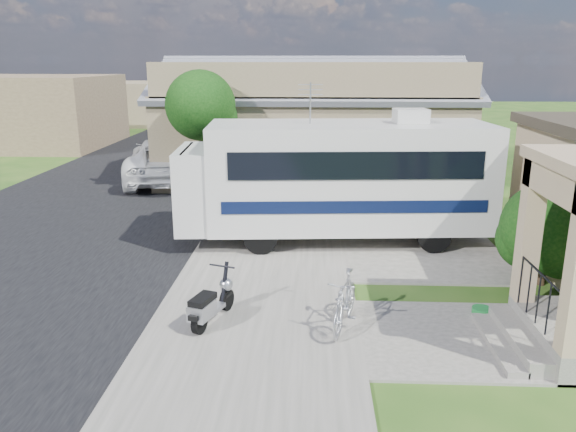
{
  "coord_description": "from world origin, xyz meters",
  "views": [
    {
      "loc": [
        0.1,
        -10.31,
        4.88
      ],
      "look_at": [
        -0.5,
        2.5,
        1.3
      ],
      "focal_mm": 35.0,
      "sensor_mm": 36.0,
      "label": 1
    }
  ],
  "objects_px": {
    "pickup_truck": "(166,159)",
    "garden_hose": "(481,313)",
    "bicycle": "(345,304)",
    "van": "(187,134)",
    "motorhome": "(337,176)",
    "scooter": "(210,304)",
    "shrub": "(550,224)"
  },
  "relations": [
    {
      "from": "motorhome",
      "to": "bicycle",
      "type": "relative_size",
      "value": 4.88
    },
    {
      "from": "motorhome",
      "to": "van",
      "type": "height_order",
      "value": "motorhome"
    },
    {
      "from": "van",
      "to": "garden_hose",
      "type": "relative_size",
      "value": 17.77
    },
    {
      "from": "shrub",
      "to": "van",
      "type": "xyz_separation_m",
      "value": [
        -12.09,
        18.21,
        -0.43
      ]
    },
    {
      "from": "bicycle",
      "to": "van",
      "type": "xyz_separation_m",
      "value": [
        -7.5,
        20.67,
        0.45
      ]
    },
    {
      "from": "bicycle",
      "to": "scooter",
      "type": "bearing_deg",
      "value": -165.01
    },
    {
      "from": "scooter",
      "to": "shrub",
      "type": "bearing_deg",
      "value": 37.54
    },
    {
      "from": "pickup_truck",
      "to": "garden_hose",
      "type": "relative_size",
      "value": 17.02
    },
    {
      "from": "scooter",
      "to": "bicycle",
      "type": "xyz_separation_m",
      "value": [
        2.51,
        -0.02,
        0.07
      ]
    },
    {
      "from": "motorhome",
      "to": "pickup_truck",
      "type": "height_order",
      "value": "motorhome"
    },
    {
      "from": "van",
      "to": "scooter",
      "type": "bearing_deg",
      "value": -84.68
    },
    {
      "from": "shrub",
      "to": "van",
      "type": "bearing_deg",
      "value": 123.58
    },
    {
      "from": "pickup_truck",
      "to": "garden_hose",
      "type": "bearing_deg",
      "value": 115.46
    },
    {
      "from": "motorhome",
      "to": "van",
      "type": "bearing_deg",
      "value": 112.01
    },
    {
      "from": "motorhome",
      "to": "scooter",
      "type": "height_order",
      "value": "motorhome"
    },
    {
      "from": "bicycle",
      "to": "van",
      "type": "height_order",
      "value": "van"
    },
    {
      "from": "shrub",
      "to": "pickup_truck",
      "type": "bearing_deg",
      "value": 136.56
    },
    {
      "from": "shrub",
      "to": "pickup_truck",
      "type": "distance_m",
      "value": 15.64
    },
    {
      "from": "garden_hose",
      "to": "motorhome",
      "type": "bearing_deg",
      "value": 119.59
    },
    {
      "from": "shrub",
      "to": "garden_hose",
      "type": "distance_m",
      "value": 2.91
    },
    {
      "from": "pickup_truck",
      "to": "van",
      "type": "relative_size",
      "value": 0.96
    },
    {
      "from": "motorhome",
      "to": "scooter",
      "type": "bearing_deg",
      "value": -119.53
    },
    {
      "from": "shrub",
      "to": "pickup_truck",
      "type": "xyz_separation_m",
      "value": [
        -11.35,
        10.75,
        -0.51
      ]
    },
    {
      "from": "shrub",
      "to": "scooter",
      "type": "distance_m",
      "value": 7.57
    },
    {
      "from": "bicycle",
      "to": "motorhome",
      "type": "bearing_deg",
      "value": 105.12
    },
    {
      "from": "pickup_truck",
      "to": "van",
      "type": "xyz_separation_m",
      "value": [
        -0.74,
        7.46,
        0.08
      ]
    },
    {
      "from": "scooter",
      "to": "garden_hose",
      "type": "relative_size",
      "value": 3.99
    },
    {
      "from": "shrub",
      "to": "bicycle",
      "type": "height_order",
      "value": "shrub"
    },
    {
      "from": "shrub",
      "to": "scooter",
      "type": "relative_size",
      "value": 1.83
    },
    {
      "from": "pickup_truck",
      "to": "van",
      "type": "height_order",
      "value": "van"
    },
    {
      "from": "shrub",
      "to": "bicycle",
      "type": "distance_m",
      "value": 5.28
    },
    {
      "from": "motorhome",
      "to": "van",
      "type": "distance_m",
      "value": 17.05
    }
  ]
}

